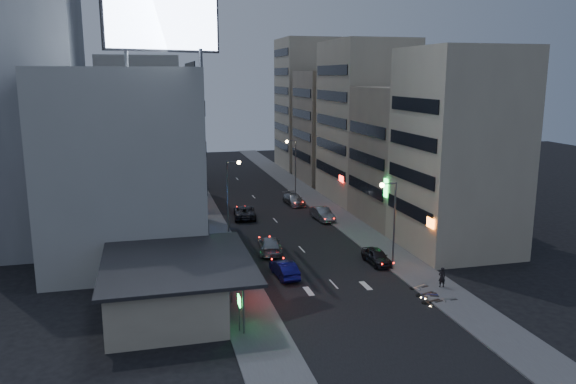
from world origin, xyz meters
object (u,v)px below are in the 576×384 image
object	(u,v)px
parked_car_right_far	(294,199)
scooter_black_a	(438,292)
parked_car_right_mid	(322,214)
road_car_blue	(284,269)
person	(442,277)
scooter_blue	(439,287)
parked_car_right_near	(377,256)
parked_car_left	(245,212)
road_car_silver	(270,245)
scooter_silver_a	(455,291)
scooter_silver_b	(424,278)
scooter_black_b	(432,284)

from	to	relation	value
parked_car_right_far	scooter_black_a	bearing A→B (deg)	-90.27
parked_car_right_mid	parked_car_right_far	size ratio (longest dim) A/B	0.94
road_car_blue	scooter_black_a	bearing A→B (deg)	138.08
parked_car_right_mid	person	size ratio (longest dim) A/B	2.80
parked_car_right_mid	road_car_blue	xyz separation A→B (m)	(-9.22, -17.99, -0.05)
road_car_blue	scooter_blue	size ratio (longest dim) A/B	2.26
parked_car_right_near	parked_car_right_far	world-z (taller)	parked_car_right_far
parked_car_left	road_car_silver	distance (m)	14.29
road_car_silver	scooter_black_a	distance (m)	18.19
person	scooter_silver_a	world-z (taller)	person
parked_car_left	person	world-z (taller)	person
road_car_silver	parked_car_right_mid	bearing A→B (deg)	-120.24
parked_car_right_near	parked_car_right_mid	world-z (taller)	parked_car_right_mid
road_car_blue	road_car_silver	size ratio (longest dim) A/B	0.83
parked_car_right_mid	scooter_silver_a	bearing A→B (deg)	-89.65
parked_car_right_mid	parked_car_right_far	xyz separation A→B (m)	(-1.21, 8.98, -0.05)
parked_car_right_near	scooter_blue	bearing A→B (deg)	-80.54
road_car_blue	scooter_blue	bearing A→B (deg)	142.13
parked_car_right_mid	road_car_silver	distance (m)	14.13
scooter_black_a	scooter_silver_a	bearing A→B (deg)	-108.24
parked_car_left	scooter_silver_b	bearing A→B (deg)	119.29
parked_car_left	parked_car_right_far	xyz separation A→B (m)	(7.80, 5.64, -0.04)
parked_car_right_mid	scooter_silver_a	size ratio (longest dim) A/B	2.77
road_car_silver	scooter_black_b	world-z (taller)	road_car_silver
parked_car_right_mid	parked_car_left	size ratio (longest dim) A/B	0.85
road_car_silver	person	size ratio (longest dim) A/B	3.14
parked_car_left	scooter_black_b	xyz separation A→B (m)	(10.51, -27.83, -0.03)
parked_car_right_far	person	xyz separation A→B (m)	(3.98, -32.78, 0.24)
road_car_silver	scooter_black_b	size ratio (longest dim) A/B	2.62
scooter_blue	parked_car_right_near	bearing A→B (deg)	35.12
person	scooter_black_b	bearing A→B (deg)	29.89
road_car_blue	parked_car_right_far	bearing A→B (deg)	-110.90
scooter_silver_a	parked_car_right_mid	bearing A→B (deg)	7.79
scooter_black_a	scooter_silver_b	size ratio (longest dim) A/B	1.03
parked_car_right_far	scooter_black_b	world-z (taller)	parked_car_right_far
scooter_black_b	parked_car_left	bearing A→B (deg)	2.27
person	scooter_silver_a	distance (m)	2.37
parked_car_right_mid	scooter_black_a	bearing A→B (deg)	-92.67
parked_car_right_near	road_car_blue	xyz separation A→B (m)	(-9.22, -1.29, 0.01)
parked_car_right_near	scooter_black_b	distance (m)	7.94
scooter_black_a	scooter_blue	bearing A→B (deg)	-42.92
scooter_blue	road_car_blue	bearing A→B (deg)	80.37
scooter_silver_b	scooter_silver_a	bearing A→B (deg)	179.09
scooter_black_a	scooter_silver_b	distance (m)	3.12
parked_car_left	parked_car_right_far	bearing A→B (deg)	-136.93
parked_car_left	scooter_silver_a	size ratio (longest dim) A/B	3.25
scooter_black_a	scooter_silver_a	distance (m)	1.40
parked_car_right_far	scooter_silver_a	size ratio (longest dim) A/B	2.94
road_car_blue	scooter_silver_b	bearing A→B (deg)	151.14
parked_car_left	scooter_blue	bearing A→B (deg)	117.77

